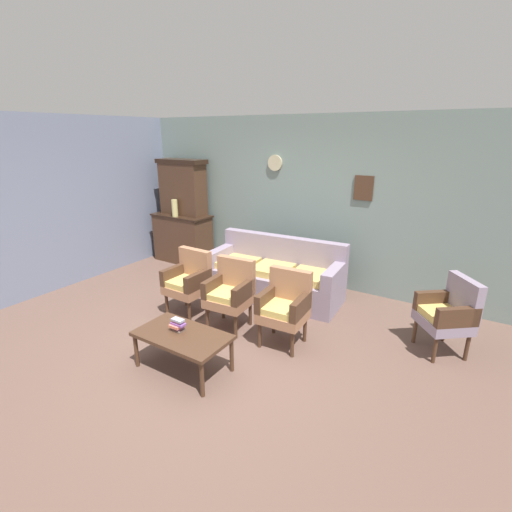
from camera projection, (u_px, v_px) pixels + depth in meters
name	position (u px, v px, depth m)	size (l,w,h in m)	color
ground_plane	(208.00, 350.00, 4.36)	(7.68, 7.68, 0.00)	brown
wall_back_with_decor	(308.00, 202.00, 6.04)	(6.40, 0.09, 2.70)	gray
wall_left_side	(37.00, 208.00, 5.58)	(0.06, 5.20, 2.70)	slate
side_cabinet	(183.00, 238.00, 7.27)	(1.16, 0.55, 0.93)	#472D1E
cabinet_upper_hutch	(183.00, 187.00, 7.02)	(0.99, 0.38, 1.03)	#472D1E
vase_on_cabinet	(175.00, 208.00, 6.92)	(0.11, 0.11, 0.32)	#CCC379
floral_couch	(275.00, 277.00, 5.70)	(2.09, 0.94, 0.90)	gray
armchair_near_couch_end	(189.00, 280.00, 5.11)	(0.53, 0.50, 0.90)	#9E6B4C
armchair_row_middle	(230.00, 291.00, 4.75)	(0.56, 0.53, 0.90)	#9E6B4C
armchair_near_cabinet	(285.00, 305.00, 4.37)	(0.55, 0.52, 0.90)	#9E6B4C
wingback_chair_by_fireplace	(449.00, 312.00, 4.19)	(0.71, 0.71, 0.90)	gray
coffee_table	(182.00, 338.00, 3.90)	(1.00, 0.56, 0.42)	#472D1E
book_stack_on_table	(178.00, 325.00, 3.94)	(0.17, 0.13, 0.14)	brown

